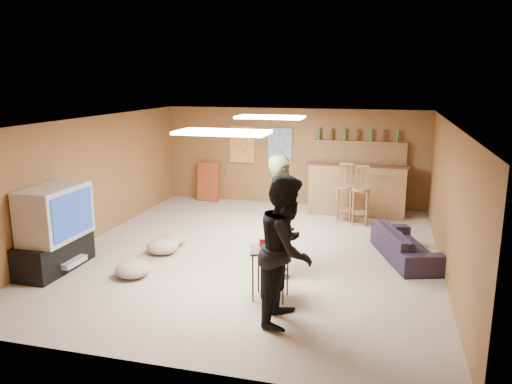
% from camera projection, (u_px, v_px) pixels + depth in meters
% --- Properties ---
extents(ground, '(7.00, 7.00, 0.00)m').
position_uv_depth(ground, '(253.00, 253.00, 8.37)').
color(ground, tan).
rests_on(ground, ground).
extents(ceiling, '(6.00, 7.00, 0.02)m').
position_uv_depth(ceiling, '(253.00, 121.00, 7.88)').
color(ceiling, silver).
rests_on(ceiling, ground).
extents(wall_back, '(6.00, 0.02, 2.20)m').
position_uv_depth(wall_back, '(293.00, 157.00, 11.42)').
color(wall_back, brown).
rests_on(wall_back, ground).
extents(wall_front, '(6.00, 0.02, 2.20)m').
position_uv_depth(wall_front, '(158.00, 264.00, 4.82)').
color(wall_front, brown).
rests_on(wall_front, ground).
extents(wall_left, '(0.02, 7.00, 2.20)m').
position_uv_depth(wall_left, '(90.00, 179.00, 8.87)').
color(wall_left, brown).
rests_on(wall_left, ground).
extents(wall_right, '(0.02, 7.00, 2.20)m').
position_uv_depth(wall_right, '(448.00, 200.00, 7.37)').
color(wall_right, brown).
rests_on(wall_right, ground).
extents(tv_stand, '(0.55, 1.30, 0.50)m').
position_uv_depth(tv_stand, '(55.00, 254.00, 7.58)').
color(tv_stand, black).
rests_on(tv_stand, ground).
extents(dvd_box, '(0.35, 0.50, 0.08)m').
position_uv_depth(dvd_box, '(68.00, 261.00, 7.54)').
color(dvd_box, '#B2B2B7').
rests_on(dvd_box, tv_stand).
extents(tv_body, '(0.60, 1.10, 0.80)m').
position_uv_depth(tv_body, '(55.00, 213.00, 7.42)').
color(tv_body, '#B2B2B7').
rests_on(tv_body, tv_stand).
extents(tv_screen, '(0.02, 0.95, 0.65)m').
position_uv_depth(tv_screen, '(73.00, 214.00, 7.34)').
color(tv_screen, navy).
rests_on(tv_screen, tv_body).
extents(bar_counter, '(2.00, 0.60, 1.10)m').
position_uv_depth(bar_counter, '(357.00, 189.00, 10.65)').
color(bar_counter, brown).
rests_on(bar_counter, ground).
extents(bar_lip, '(2.10, 0.12, 0.05)m').
position_uv_depth(bar_lip, '(357.00, 165.00, 10.29)').
color(bar_lip, '#381B12').
rests_on(bar_lip, bar_counter).
extents(bar_shelf, '(2.00, 0.18, 0.05)m').
position_uv_depth(bar_shelf, '(360.00, 142.00, 10.86)').
color(bar_shelf, brown).
rests_on(bar_shelf, bar_backing).
extents(bar_backing, '(2.00, 0.14, 0.60)m').
position_uv_depth(bar_backing, '(360.00, 156.00, 10.95)').
color(bar_backing, brown).
rests_on(bar_backing, bar_counter).
extents(poster_left, '(0.60, 0.03, 0.85)m').
position_uv_depth(poster_left, '(242.00, 144.00, 11.63)').
color(poster_left, '#BF3F26').
rests_on(poster_left, wall_back).
extents(poster_right, '(0.55, 0.03, 0.80)m').
position_uv_depth(poster_right, '(280.00, 146.00, 11.40)').
color(poster_right, '#334C99').
rests_on(poster_right, wall_back).
extents(folding_chair_stack, '(0.50, 0.26, 0.91)m').
position_uv_depth(folding_chair_stack, '(208.00, 182.00, 11.88)').
color(folding_chair_stack, '#98391C').
rests_on(folding_chair_stack, ground).
extents(ceiling_panel_front, '(1.20, 0.60, 0.04)m').
position_uv_depth(ceiling_panel_front, '(222.00, 132.00, 6.47)').
color(ceiling_panel_front, white).
rests_on(ceiling_panel_front, ceiling).
extents(ceiling_panel_back, '(1.20, 0.60, 0.04)m').
position_uv_depth(ceiling_panel_back, '(270.00, 117.00, 9.01)').
color(ceiling_panel_back, white).
rests_on(ceiling_panel_back, ceiling).
extents(person_olive, '(0.66, 0.77, 1.80)m').
position_uv_depth(person_olive, '(282.00, 216.00, 7.25)').
color(person_olive, '#4B5632').
rests_on(person_olive, ground).
extents(person_black, '(0.72, 0.90, 1.78)m').
position_uv_depth(person_black, '(287.00, 249.00, 5.87)').
color(person_black, black).
rests_on(person_black, ground).
extents(sofa, '(1.16, 1.80, 0.49)m').
position_uv_depth(sofa, '(406.00, 245.00, 8.01)').
color(sofa, black).
rests_on(sofa, ground).
extents(tray_table, '(0.63, 0.56, 0.69)m').
position_uv_depth(tray_table, '(270.00, 274.00, 6.56)').
color(tray_table, '#381B12').
rests_on(tray_table, ground).
extents(cup_red_near, '(0.09, 0.09, 0.10)m').
position_uv_depth(cup_red_near, '(262.00, 242.00, 6.57)').
color(cup_red_near, '#B00B1A').
rests_on(cup_red_near, tray_table).
extents(cup_red_far, '(0.10, 0.10, 0.10)m').
position_uv_depth(cup_red_far, '(274.00, 246.00, 6.40)').
color(cup_red_far, '#B00B1A').
rests_on(cup_red_far, tray_table).
extents(cup_blue, '(0.09, 0.09, 0.11)m').
position_uv_depth(cup_blue, '(284.00, 244.00, 6.50)').
color(cup_blue, navy).
rests_on(cup_blue, tray_table).
extents(bar_stool_left, '(0.50, 0.50, 1.31)m').
position_uv_depth(bar_stool_left, '(345.00, 190.00, 10.06)').
color(bar_stool_left, brown).
rests_on(bar_stool_left, ground).
extents(bar_stool_right, '(0.46, 0.46, 1.20)m').
position_uv_depth(bar_stool_right, '(361.00, 195.00, 9.85)').
color(bar_stool_right, brown).
rests_on(bar_stool_right, ground).
extents(cushion_near_tv, '(0.70, 0.70, 0.24)m').
position_uv_depth(cushion_near_tv, '(163.00, 246.00, 8.31)').
color(cushion_near_tv, gray).
rests_on(cushion_near_tv, ground).
extents(cushion_mid, '(0.55, 0.55, 0.19)m').
position_uv_depth(cushion_mid, '(174.00, 240.00, 8.73)').
color(cushion_mid, gray).
rests_on(cushion_mid, ground).
extents(cushion_far, '(0.53, 0.53, 0.23)m').
position_uv_depth(cushion_far, '(133.00, 269.00, 7.32)').
color(cushion_far, gray).
rests_on(cushion_far, ground).
extents(bottle_row, '(1.76, 0.08, 0.26)m').
position_uv_depth(bottle_row, '(358.00, 135.00, 10.82)').
color(bottle_row, '#3F7233').
rests_on(bottle_row, bar_shelf).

